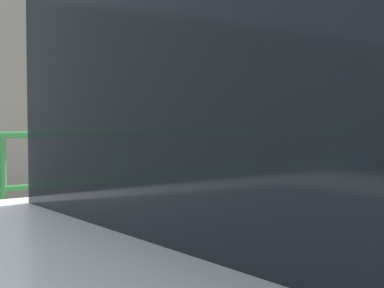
# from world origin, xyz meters

# --- Properties ---
(parking_meter) EXTENTS (0.18, 0.19, 1.36)m
(parking_meter) POSITION_xyz_m (-0.29, 0.40, 1.13)
(parking_meter) COLOR slate
(parking_meter) RESTS_ON sidewalk_curb
(pedestrian_at_meter) EXTENTS (0.65, 0.59, 1.68)m
(pedestrian_at_meter) POSITION_xyz_m (0.20, 0.37, 1.09)
(pedestrian_at_meter) COLOR black
(pedestrian_at_meter) RESTS_ON sidewalk_curb
(background_railing) EXTENTS (24.06, 0.06, 1.06)m
(background_railing) POSITION_xyz_m (0.00, 3.03, 0.89)
(background_railing) COLOR #2D7A38
(background_railing) RESTS_ON sidewalk_curb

